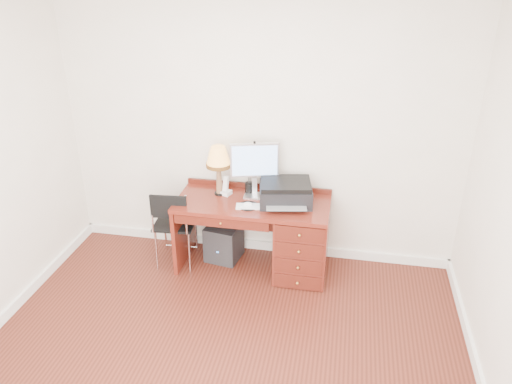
% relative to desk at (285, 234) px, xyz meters
% --- Properties ---
extents(ground, '(4.00, 4.00, 0.00)m').
position_rel_desk_xyz_m(ground, '(-0.32, -1.40, -0.41)').
color(ground, '#3C150D').
rests_on(ground, ground).
extents(room_shell, '(4.00, 4.00, 4.00)m').
position_rel_desk_xyz_m(room_shell, '(-0.32, -0.77, -0.36)').
color(room_shell, white).
rests_on(room_shell, ground).
extents(desk, '(1.50, 0.67, 0.75)m').
position_rel_desk_xyz_m(desk, '(0.00, 0.00, 0.00)').
color(desk, maroon).
rests_on(desk, ground).
extents(monitor, '(0.47, 0.21, 0.55)m').
position_rel_desk_xyz_m(monitor, '(-0.32, 0.14, 0.68)').
color(monitor, silver).
rests_on(monitor, desk).
extents(keyboard, '(0.42, 0.18, 0.02)m').
position_rel_desk_xyz_m(keyboard, '(-0.26, -0.11, 0.34)').
color(keyboard, white).
rests_on(keyboard, desk).
extents(mouse_pad, '(0.20, 0.20, 0.04)m').
position_rel_desk_xyz_m(mouse_pad, '(-0.35, -0.11, 0.35)').
color(mouse_pad, black).
rests_on(mouse_pad, desk).
extents(printer, '(0.56, 0.47, 0.22)m').
position_rel_desk_xyz_m(printer, '(-0.01, 0.04, 0.45)').
color(printer, black).
rests_on(printer, desk).
extents(leg_lamp, '(0.25, 0.25, 0.50)m').
position_rel_desk_xyz_m(leg_lamp, '(-0.68, 0.10, 0.71)').
color(leg_lamp, black).
rests_on(leg_lamp, desk).
extents(phone, '(0.12, 0.12, 0.20)m').
position_rel_desk_xyz_m(phone, '(-0.61, 0.10, 0.40)').
color(phone, white).
rests_on(phone, desk).
extents(pen_cup, '(0.09, 0.09, 0.11)m').
position_rel_desk_xyz_m(pen_cup, '(-0.39, 0.18, 0.39)').
color(pen_cup, black).
rests_on(pen_cup, desk).
extents(chair, '(0.43, 0.43, 0.85)m').
position_rel_desk_xyz_m(chair, '(-1.12, -0.10, 0.10)').
color(chair, black).
rests_on(chair, ground).
extents(equipment_box, '(0.38, 0.38, 0.39)m').
position_rel_desk_xyz_m(equipment_box, '(-0.65, 0.10, -0.22)').
color(equipment_box, black).
rests_on(equipment_box, ground).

